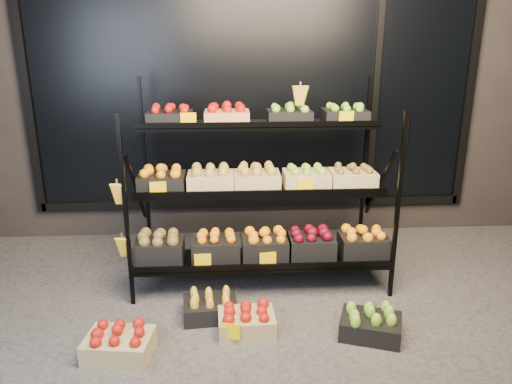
{
  "coord_description": "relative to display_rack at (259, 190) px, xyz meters",
  "views": [
    {
      "loc": [
        -0.27,
        -3.33,
        2.04
      ],
      "look_at": [
        -0.04,
        0.55,
        0.78
      ],
      "focal_mm": 35.0,
      "sensor_mm": 36.0,
      "label": 1
    }
  ],
  "objects": [
    {
      "name": "floor_crate_left",
      "position": [
        -0.99,
        -1.08,
        -0.69
      ],
      "size": [
        0.46,
        0.37,
        0.21
      ],
      "rotation": [
        0.0,
        0.0,
        -0.14
      ],
      "color": "tan",
      "rests_on": "ground"
    },
    {
      "name": "display_rack",
      "position": [
        0.0,
        0.0,
        0.0
      ],
      "size": [
        2.18,
        1.02,
        1.73
      ],
      "color": "black",
      "rests_on": "ground"
    },
    {
      "name": "floor_crate_midright",
      "position": [
        -0.14,
        -0.85,
        -0.69
      ],
      "size": [
        0.41,
        0.31,
        0.2
      ],
      "rotation": [
        0.0,
        0.0,
        0.04
      ],
      "color": "tan",
      "rests_on": "ground"
    },
    {
      "name": "floor_crate_midleft",
      "position": [
        -0.41,
        -0.65,
        -0.69
      ],
      "size": [
        0.42,
        0.32,
        0.2
      ],
      "rotation": [
        0.0,
        0.0,
        0.09
      ],
      "color": "black",
      "rests_on": "ground"
    },
    {
      "name": "floor_crate_right",
      "position": [
        0.72,
        -0.96,
        -0.69
      ],
      "size": [
        0.49,
        0.42,
        0.21
      ],
      "rotation": [
        0.0,
        0.0,
        -0.34
      ],
      "color": "black",
      "rests_on": "ground"
    },
    {
      "name": "ground",
      "position": [
        0.01,
        -0.6,
        -0.79
      ],
      "size": [
        24.0,
        24.0,
        0.0
      ],
      "primitive_type": "plane",
      "color": "#514F4C",
      "rests_on": "ground"
    },
    {
      "name": "tag_floor_a",
      "position": [
        -0.26,
        -1.0,
        -0.73
      ],
      "size": [
        0.13,
        0.01,
        0.12
      ],
      "primitive_type": "cube",
      "color": "#E9BB00",
      "rests_on": "ground"
    },
    {
      "name": "building",
      "position": [
        0.01,
        1.99,
        0.96
      ],
      "size": [
        6.0,
        2.08,
        3.5
      ],
      "color": "#2D2826",
      "rests_on": "ground"
    }
  ]
}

